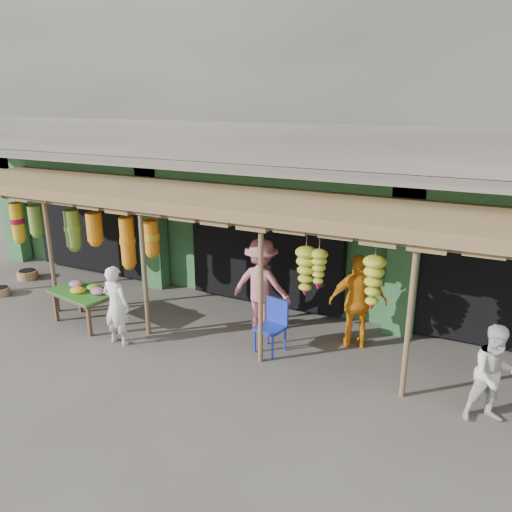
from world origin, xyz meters
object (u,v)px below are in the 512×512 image
at_px(person_right, 495,375).
at_px(person_shopper, 261,285).
at_px(flower_table, 84,293).
at_px(blue_chair, 273,322).
at_px(person_vendor, 358,302).
at_px(person_front, 116,305).

height_order(person_right, person_shopper, person_shopper).
distance_m(flower_table, person_shopper, 3.69).
bearing_deg(person_shopper, person_right, 159.02).
xyz_separation_m(person_right, person_shopper, (-4.34, 1.34, 0.19)).
xyz_separation_m(blue_chair, person_right, (3.74, -0.59, 0.20)).
distance_m(person_vendor, person_shopper, 1.97).
distance_m(person_front, person_right, 6.54).
height_order(blue_chair, person_right, person_right).
height_order(flower_table, person_vendor, person_vendor).
relative_size(blue_chair, person_right, 0.66).
height_order(person_right, person_vendor, person_vendor).
xyz_separation_m(person_front, person_vendor, (4.15, 1.88, 0.13)).
xyz_separation_m(blue_chair, person_front, (-2.79, -1.07, 0.23)).
xyz_separation_m(person_front, person_shopper, (2.18, 1.82, 0.16)).
xyz_separation_m(person_front, person_right, (6.52, 0.48, -0.03)).
distance_m(flower_table, person_right, 7.74).
distance_m(person_right, person_vendor, 2.76).
bearing_deg(person_right, person_front, 158.41).
distance_m(flower_table, person_vendor, 5.57).
relative_size(person_front, person_right, 1.03).
xyz_separation_m(flower_table, blue_chair, (4.00, 0.67, -0.13)).
height_order(flower_table, blue_chair, blue_chair).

